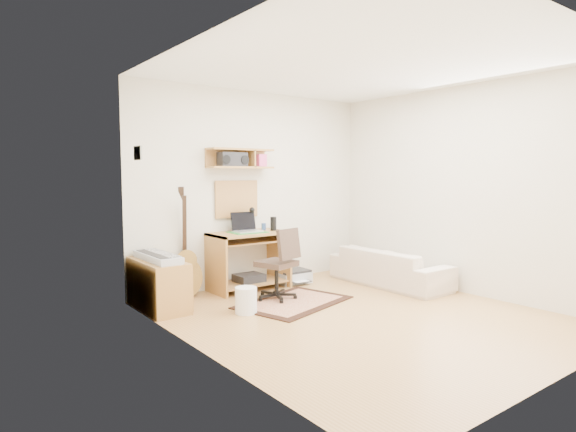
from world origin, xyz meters
TOP-DOWN VIEW (x-y plane):
  - floor at (0.00, 0.00)m, footprint 3.60×4.00m
  - ceiling at (0.00, 0.00)m, footprint 3.60×4.00m
  - back_wall at (0.00, 2.00)m, footprint 3.60×0.01m
  - left_wall at (-1.80, 0.00)m, footprint 0.01×4.00m
  - right_wall at (1.80, 0.00)m, footprint 0.01×4.00m
  - wall_shelf at (-0.30, 1.88)m, footprint 0.90×0.25m
  - cork_board at (-0.30, 1.98)m, footprint 0.64×0.03m
  - wall_photo at (-1.79, 1.50)m, footprint 0.02×0.20m
  - desk at (-0.28, 1.73)m, footprint 1.00×0.55m
  - laptop at (-0.31, 1.71)m, footprint 0.36×0.36m
  - speaker at (0.08, 1.68)m, footprint 0.08×0.08m
  - desk_lamp at (-0.12, 1.87)m, footprint 0.10×0.10m
  - pencil_cup at (0.03, 1.83)m, footprint 0.06×0.06m
  - boombox at (-0.42, 1.87)m, footprint 0.37×0.17m
  - rug at (-0.22, 0.84)m, footprint 1.47×1.17m
  - task_chair at (-0.30, 1.08)m, footprint 0.55×0.55m
  - cabinet at (-1.58, 1.55)m, footprint 0.40×0.90m
  - music_keyboard at (-1.58, 1.55)m, footprint 0.26×0.83m
  - guitar at (-1.08, 1.86)m, footprint 0.42×0.34m
  - waste_basket at (-0.89, 0.82)m, footprint 0.31×0.31m
  - printer at (0.41, 1.69)m, footprint 0.47×0.37m
  - sofa at (1.38, 0.79)m, footprint 0.49×1.69m

SIDE VIEW (x-z plane):
  - floor at x=0.00m, z-range -0.01..0.00m
  - rug at x=-0.22m, z-range 0.00..0.02m
  - printer at x=0.41m, z-range 0.00..0.17m
  - waste_basket at x=-0.89m, z-range 0.00..0.28m
  - cabinet at x=-1.58m, z-range 0.00..0.55m
  - sofa at x=1.38m, z-range 0.00..0.66m
  - desk at x=-0.28m, z-range 0.00..0.75m
  - task_chair at x=-0.30m, z-range 0.00..0.88m
  - music_keyboard at x=-1.58m, z-range 0.55..0.62m
  - guitar at x=-1.08m, z-range 0.00..1.35m
  - pencil_cup at x=0.03m, z-range 0.75..0.84m
  - speaker at x=0.08m, z-range 0.75..0.93m
  - laptop at x=-0.31m, z-range 0.75..1.01m
  - desk_lamp at x=-0.12m, z-range 0.75..1.06m
  - cork_board at x=-0.30m, z-range 0.92..1.42m
  - back_wall at x=0.00m, z-range 0.00..2.60m
  - left_wall at x=-1.80m, z-range 0.00..2.60m
  - right_wall at x=1.80m, z-range 0.00..2.60m
  - boombox at x=-0.42m, z-range 1.58..1.78m
  - wall_shelf at x=-0.30m, z-range 1.57..1.83m
  - wall_photo at x=-1.79m, z-range 1.65..1.79m
  - ceiling at x=0.00m, z-range 2.60..2.61m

